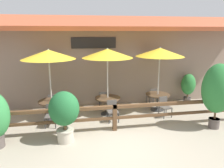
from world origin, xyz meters
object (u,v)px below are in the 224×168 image
object	(u,v)px
dining_table_near	(52,104)
chair_near_streetside	(51,114)
chair_near_wallside	(53,102)
patio_umbrella_near	(48,55)
chair_far_streetside	(165,106)
patio_umbrella_far	(160,52)
chair_middle_wallside	(103,99)
patio_umbrella_middle	(107,53)
chair_middle_streetside	(112,110)
dining_table_middle	(108,101)
potted_plant_entrance_palm	(188,86)
potted_plant_small_flowering	(218,90)
chair_far_wallside	(152,96)
dining_table_far	(158,97)
potted_plant_corner_fern	(64,112)

from	to	relation	value
dining_table_near	chair_near_streetside	distance (m)	0.79
chair_near_streetside	chair_near_wallside	world-z (taller)	same
patio_umbrella_near	chair_far_streetside	size ratio (longest dim) A/B	3.43
patio_umbrella_far	chair_middle_wallside	bearing A→B (deg)	164.96
patio_umbrella_middle	patio_umbrella_far	xyz separation A→B (m)	(2.31, 0.11, 0.00)
chair_near_wallside	chair_middle_streetside	distance (m)	2.84
dining_table_middle	potted_plant_entrance_palm	distance (m)	4.30
chair_near_streetside	patio_umbrella_far	size ratio (longest dim) A/B	0.29
chair_near_wallside	potted_plant_small_flowering	size ratio (longest dim) A/B	0.34
potted_plant_entrance_palm	patio_umbrella_near	bearing A→B (deg)	-171.94
chair_near_wallside	patio_umbrella_far	bearing A→B (deg)	162.51
chair_far_wallside	chair_near_streetside	bearing A→B (deg)	13.69
patio_umbrella_near	dining_table_middle	xyz separation A→B (m)	(2.32, 0.06, -2.02)
dining_table_far	potted_plant_small_flowering	size ratio (longest dim) A/B	0.45
potted_plant_small_flowering	chair_near_wallside	bearing A→B (deg)	155.05
potted_plant_entrance_palm	potted_plant_small_flowering	bearing A→B (deg)	-100.33
potted_plant_small_flowering	patio_umbrella_far	bearing A→B (deg)	121.76
patio_umbrella_middle	chair_middle_streetside	bearing A→B (deg)	-84.47
dining_table_far	potted_plant_corner_fern	world-z (taller)	potted_plant_corner_fern
chair_middle_streetside	potted_plant_small_flowering	size ratio (longest dim) A/B	0.34
chair_far_streetside	chair_far_wallside	world-z (taller)	same
patio_umbrella_near	patio_umbrella_far	bearing A→B (deg)	2.08
dining_table_near	chair_far_wallside	xyz separation A→B (m)	(4.67, 0.93, -0.15)
chair_far_streetside	potted_plant_small_flowering	distance (m)	2.21
patio_umbrella_far	potted_plant_corner_fern	xyz separation A→B (m)	(-4.05, -2.27, -1.61)
dining_table_near	chair_near_wallside	bearing A→B (deg)	92.75
dining_table_near	potted_plant_corner_fern	distance (m)	2.22
chair_middle_streetside	patio_umbrella_near	bearing A→B (deg)	161.12
dining_table_near	patio_umbrella_far	distance (m)	5.06
chair_middle_wallside	potted_plant_entrance_palm	xyz separation A→B (m)	(4.28, 0.11, 0.43)
chair_far_streetside	chair_middle_wallside	bearing A→B (deg)	137.45
dining_table_near	patio_umbrella_far	size ratio (longest dim) A/B	0.38
chair_near_streetside	chair_far_wallside	size ratio (longest dim) A/B	1.00
dining_table_near	chair_near_wallside	size ratio (longest dim) A/B	1.31
chair_near_streetside	chair_far_streetside	size ratio (longest dim) A/B	1.00
potted_plant_small_flowering	chair_far_streetside	bearing A→B (deg)	133.20
chair_middle_streetside	chair_far_streetside	bearing A→B (deg)	0.00
dining_table_middle	chair_far_streetside	size ratio (longest dim) A/B	1.31
potted_plant_small_flowering	chair_middle_wallside	bearing A→B (deg)	142.87
chair_middle_wallside	chair_middle_streetside	bearing A→B (deg)	103.51
potted_plant_corner_fern	chair_far_streetside	bearing A→B (deg)	20.43
patio_umbrella_far	chair_far_wallside	bearing A→B (deg)	87.02
potted_plant_corner_fern	chair_middle_streetside	bearing A→B (deg)	37.88
chair_middle_wallside	chair_far_streetside	xyz separation A→B (m)	(2.40, -1.40, 0.00)
patio_umbrella_middle	potted_plant_entrance_palm	distance (m)	4.63
patio_umbrella_middle	dining_table_middle	xyz separation A→B (m)	(0.00, 0.00, -2.02)
patio_umbrella_near	chair_near_streetside	bearing A→B (deg)	-87.69
chair_near_wallside	dining_table_near	bearing A→B (deg)	82.72
patio_umbrella_near	chair_near_wallside	world-z (taller)	patio_umbrella_near
patio_umbrella_middle	chair_middle_wallside	distance (m)	2.30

